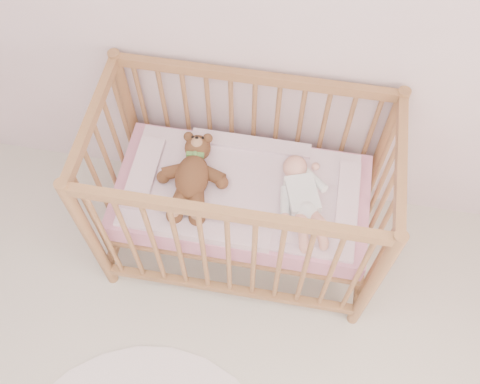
# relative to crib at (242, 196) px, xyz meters

# --- Properties ---
(crib) EXTENTS (1.36, 0.76, 1.00)m
(crib) POSITION_rel_crib_xyz_m (0.00, 0.00, 0.00)
(crib) COLOR #9E6D43
(crib) RESTS_ON floor
(mattress) EXTENTS (1.22, 0.62, 0.13)m
(mattress) POSITION_rel_crib_xyz_m (0.00, 0.00, -0.01)
(mattress) COLOR pink
(mattress) RESTS_ON crib
(blanket) EXTENTS (1.10, 0.58, 0.06)m
(blanket) POSITION_rel_crib_xyz_m (0.00, 0.00, 0.06)
(blanket) COLOR #E29BB5
(blanket) RESTS_ON mattress
(baby) EXTENTS (0.41, 0.57, 0.12)m
(baby) POSITION_rel_crib_xyz_m (0.29, -0.02, 0.14)
(baby) COLOR white
(baby) RESTS_ON blanket
(teddy_bear) EXTENTS (0.38, 0.52, 0.14)m
(teddy_bear) POSITION_rel_crib_xyz_m (-0.23, -0.02, 0.15)
(teddy_bear) COLOR brown
(teddy_bear) RESTS_ON blanket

